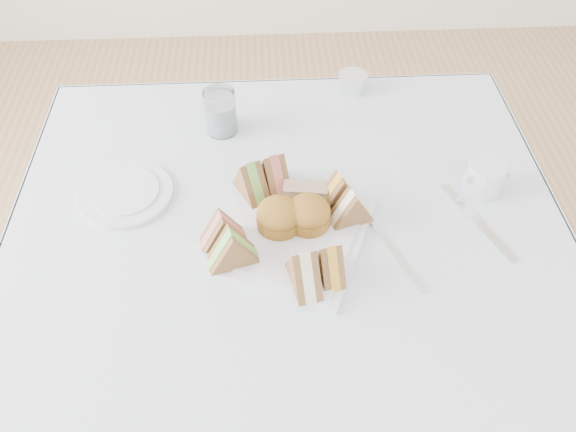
{
  "coord_description": "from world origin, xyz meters",
  "views": [
    {
      "loc": [
        -0.03,
        -0.61,
        1.52
      ],
      "look_at": [
        -0.0,
        0.03,
        0.8
      ],
      "focal_mm": 35.0,
      "sensor_mm": 36.0,
      "label": 1
    }
  ],
  "objects_px": {
    "table": "(289,353)",
    "serving_plate": "(288,232)",
    "water_glass": "(220,112)",
    "creamer_jug": "(485,177)"
  },
  "relations": [
    {
      "from": "table",
      "to": "water_glass",
      "type": "height_order",
      "value": "water_glass"
    },
    {
      "from": "table",
      "to": "creamer_jug",
      "type": "distance_m",
      "value": 0.57
    },
    {
      "from": "table",
      "to": "water_glass",
      "type": "xyz_separation_m",
      "value": [
        -0.13,
        0.33,
        0.42
      ]
    },
    {
      "from": "serving_plate",
      "to": "creamer_jug",
      "type": "height_order",
      "value": "creamer_jug"
    },
    {
      "from": "table",
      "to": "serving_plate",
      "type": "bearing_deg",
      "value": 90.82
    },
    {
      "from": "water_glass",
      "to": "creamer_jug",
      "type": "bearing_deg",
      "value": -22.01
    },
    {
      "from": "table",
      "to": "creamer_jug",
      "type": "xyz_separation_m",
      "value": [
        0.38,
        0.13,
        0.41
      ]
    },
    {
      "from": "serving_plate",
      "to": "water_glass",
      "type": "distance_m",
      "value": 0.33
    },
    {
      "from": "table",
      "to": "serving_plate",
      "type": "distance_m",
      "value": 0.38
    },
    {
      "from": "serving_plate",
      "to": "creamer_jug",
      "type": "distance_m",
      "value": 0.39
    }
  ]
}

